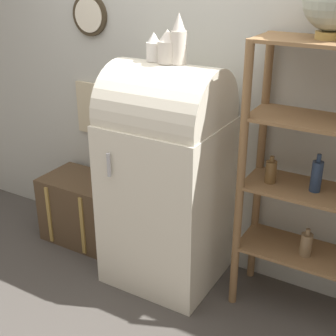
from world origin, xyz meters
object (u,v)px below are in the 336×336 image
at_px(refrigerator, 166,174).
at_px(vase_center, 167,47).
at_px(globe, 333,1).
at_px(vase_right, 179,40).
at_px(vase_left, 154,48).
at_px(suitcase_trunk, 84,209).

bearing_deg(refrigerator, vase_center, 48.89).
bearing_deg(vase_center, globe, 8.44).
distance_m(vase_center, vase_right, 0.08).
bearing_deg(vase_right, vase_center, -174.09).
relative_size(globe, vase_center, 1.73).
relative_size(vase_left, vase_right, 0.59).
relative_size(suitcase_trunk, vase_left, 3.54).
bearing_deg(vase_right, globe, 8.67).
relative_size(vase_center, vase_right, 0.67).
bearing_deg(vase_center, vase_left, 174.62).
height_order(globe, vase_right, globe).
height_order(refrigerator, globe, globe).
distance_m(suitcase_trunk, globe, 2.36).
distance_m(globe, vase_left, 1.03).
distance_m(refrigerator, vase_center, 0.82).
height_order(refrigerator, vase_left, vase_left).
xyz_separation_m(refrigerator, suitcase_trunk, (-0.81, 0.08, -0.52)).
bearing_deg(vase_center, vase_right, 5.91).
height_order(suitcase_trunk, globe, globe).
xyz_separation_m(suitcase_trunk, globe, (1.70, 0.06, 1.63)).
bearing_deg(vase_right, refrigerator, -169.83).
relative_size(refrigerator, globe, 4.48).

